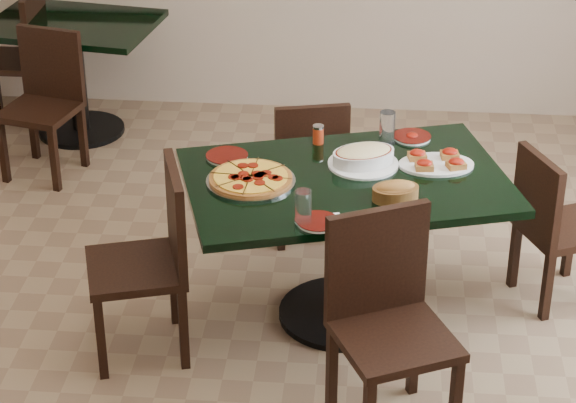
# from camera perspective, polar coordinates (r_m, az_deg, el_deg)

# --- Properties ---
(floor) EXTENTS (5.50, 5.50, 0.00)m
(floor) POSITION_cam_1_polar(r_m,az_deg,el_deg) (5.28, 0.11, -7.18)
(floor) COLOR #82684B
(floor) RESTS_ON ground
(main_table) EXTENTS (1.65, 1.30, 0.75)m
(main_table) POSITION_cam_1_polar(r_m,az_deg,el_deg) (5.17, 2.93, -0.59)
(main_table) COLOR black
(main_table) RESTS_ON floor
(back_table) EXTENTS (1.11, 0.88, 0.75)m
(back_table) POSITION_cam_1_polar(r_m,az_deg,el_deg) (7.23, -10.78, 7.28)
(back_table) COLOR black
(back_table) RESTS_ON floor
(chair_far) EXTENTS (0.46, 0.46, 0.82)m
(chair_far) POSITION_cam_1_polar(r_m,az_deg,el_deg) (5.87, 1.06, 1.95)
(chair_far) COLOR black
(chair_far) RESTS_ON floor
(chair_near) EXTENTS (0.59, 0.59, 0.94)m
(chair_near) POSITION_cam_1_polar(r_m,az_deg,el_deg) (4.56, 5.02, -5.58)
(chair_near) COLOR black
(chair_near) RESTS_ON floor
(chair_right) EXTENTS (0.49, 0.49, 0.80)m
(chair_right) POSITION_cam_1_polar(r_m,az_deg,el_deg) (5.51, 13.24, -0.99)
(chair_right) COLOR black
(chair_right) RESTS_ON floor
(chair_left) EXTENTS (0.53, 0.53, 0.91)m
(chair_left) POSITION_cam_1_polar(r_m,az_deg,el_deg) (5.01, -6.85, -2.57)
(chair_left) COLOR black
(chair_left) RESTS_ON floor
(back_chair_near) EXTENTS (0.49, 0.49, 0.86)m
(back_chair_near) POSITION_cam_1_polar(r_m,az_deg,el_deg) (6.79, -12.22, 5.30)
(back_chair_near) COLOR black
(back_chair_near) RESTS_ON floor
(back_chair_left) EXTENTS (0.42, 0.42, 0.89)m
(back_chair_left) POSITION_cam_1_polar(r_m,az_deg,el_deg) (7.45, -13.39, 7.45)
(back_chair_left) COLOR black
(back_chair_left) RESTS_ON floor
(pepperoni_pizza) EXTENTS (0.40, 0.40, 0.04)m
(pepperoni_pizza) POSITION_cam_1_polar(r_m,az_deg,el_deg) (5.04, -1.90, 1.16)
(pepperoni_pizza) COLOR #ABABB1
(pepperoni_pizza) RESTS_ON main_table
(lasagna_casserole) EXTENTS (0.35, 0.33, 0.09)m
(lasagna_casserole) POSITION_cam_1_polar(r_m,az_deg,el_deg) (5.19, 3.85, 2.31)
(lasagna_casserole) COLOR silver
(lasagna_casserole) RESTS_ON main_table
(bread_basket) EXTENTS (0.24, 0.20, 0.09)m
(bread_basket) POSITION_cam_1_polar(r_m,az_deg,el_deg) (4.90, 5.48, 0.52)
(bread_basket) COLOR brown
(bread_basket) RESTS_ON main_table
(bruschetta_platter) EXTENTS (0.38, 0.29, 0.05)m
(bruschetta_platter) POSITION_cam_1_polar(r_m,az_deg,el_deg) (5.22, 7.55, 2.03)
(bruschetta_platter) COLOR silver
(bruschetta_platter) RESTS_ON main_table
(side_plate_near) EXTENTS (0.18, 0.18, 0.02)m
(side_plate_near) POSITION_cam_1_polar(r_m,az_deg,el_deg) (4.71, 1.54, -1.04)
(side_plate_near) COLOR silver
(side_plate_near) RESTS_ON main_table
(side_plate_far_r) EXTENTS (0.18, 0.18, 0.03)m
(side_plate_far_r) POSITION_cam_1_polar(r_m,az_deg,el_deg) (5.49, 6.32, 3.30)
(side_plate_far_r) COLOR silver
(side_plate_far_r) RESTS_ON main_table
(side_plate_far_l) EXTENTS (0.20, 0.20, 0.02)m
(side_plate_far_l) POSITION_cam_1_polar(r_m,az_deg,el_deg) (5.27, -3.12, 2.32)
(side_plate_far_l) COLOR silver
(side_plate_far_l) RESTS_ON main_table
(napkin_setting) EXTENTS (0.18, 0.18, 0.01)m
(napkin_setting) POSITION_cam_1_polar(r_m,az_deg,el_deg) (4.72, 1.99, -1.07)
(napkin_setting) COLOR white
(napkin_setting) RESTS_ON main_table
(water_glass_a) EXTENTS (0.08, 0.08, 0.16)m
(water_glass_a) POSITION_cam_1_polar(r_m,az_deg,el_deg) (5.40, 5.06, 3.76)
(water_glass_a) COLOR white
(water_glass_a) RESTS_ON main_table
(water_glass_b) EXTENTS (0.07, 0.07, 0.15)m
(water_glass_b) POSITION_cam_1_polar(r_m,az_deg,el_deg) (4.68, 0.78, -0.30)
(water_glass_b) COLOR white
(water_glass_b) RESTS_ON main_table
(pepper_shaker) EXTENTS (0.05, 0.05, 0.09)m
(pepper_shaker) POSITION_cam_1_polar(r_m,az_deg,el_deg) (5.39, 1.55, 3.44)
(pepper_shaker) COLOR #B33513
(pepper_shaker) RESTS_ON main_table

